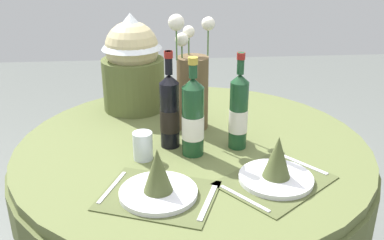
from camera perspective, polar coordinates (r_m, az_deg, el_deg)
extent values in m
cylinder|color=#5B6638|center=(1.69, 0.09, -3.57)|extent=(1.34, 1.34, 0.04)
cylinder|color=#545D33|center=(1.73, 0.09, -6.52)|extent=(1.36, 1.36, 0.16)
cylinder|color=black|center=(1.88, 0.09, -13.43)|extent=(0.12, 0.12, 0.68)
cube|color=#4E562F|center=(1.36, -4.40, -9.78)|extent=(0.41, 0.36, 0.00)
cylinder|color=white|center=(1.35, -4.41, -9.43)|extent=(0.24, 0.24, 0.02)
cone|color=#4C562D|center=(1.31, -4.52, -6.55)|extent=(0.09, 0.09, 0.14)
cube|color=silver|center=(1.41, -10.40, -8.60)|extent=(0.08, 0.18, 0.00)
cube|color=silver|center=(1.32, 2.06, -10.68)|extent=(0.08, 0.18, 0.00)
cube|color=#4E562F|center=(1.45, 10.86, -7.82)|extent=(0.43, 0.41, 0.00)
cylinder|color=white|center=(1.45, 10.89, -7.48)|extent=(0.24, 0.24, 0.02)
cone|color=#4C562D|center=(1.41, 11.13, -4.74)|extent=(0.09, 0.09, 0.14)
cube|color=silver|center=(1.34, 6.85, -10.11)|extent=(0.13, 0.16, 0.00)
cube|color=silver|center=(1.56, 14.29, -5.60)|extent=(0.13, 0.16, 0.00)
cylinder|color=brown|center=(1.76, 0.08, 3.55)|extent=(0.13, 0.13, 0.30)
sphere|color=silver|center=(1.64, -2.07, 12.63)|extent=(0.06, 0.06, 0.06)
cylinder|color=#4C7038|center=(1.66, -2.03, 9.86)|extent=(0.01, 0.01, 0.12)
sphere|color=silver|center=(1.71, 2.14, 12.47)|extent=(0.05, 0.05, 0.05)
cylinder|color=#4C7038|center=(1.73, 2.11, 10.17)|extent=(0.01, 0.01, 0.11)
sphere|color=silver|center=(1.69, -1.34, 10.47)|extent=(0.05, 0.05, 0.05)
cylinder|color=#4C7038|center=(1.70, -1.33, 9.03)|extent=(0.01, 0.01, 0.06)
sphere|color=silver|center=(1.73, -0.54, 11.47)|extent=(0.05, 0.05, 0.05)
cylinder|color=#4C7038|center=(1.74, -0.54, 9.77)|extent=(0.01, 0.01, 0.08)
cylinder|color=#194223|center=(1.54, 0.13, -0.20)|extent=(0.08, 0.08, 0.25)
cylinder|color=silver|center=(1.55, 0.13, -0.89)|extent=(0.08, 0.08, 0.09)
cone|color=#194223|center=(1.49, 0.13, 4.91)|extent=(0.08, 0.08, 0.04)
cylinder|color=#194223|center=(1.47, 0.13, 6.87)|extent=(0.03, 0.03, 0.07)
cylinder|color=#B29933|center=(1.47, 0.13, 7.75)|extent=(0.03, 0.03, 0.02)
cylinder|color=black|center=(1.61, -2.93, 0.63)|extent=(0.07, 0.07, 0.25)
cylinder|color=black|center=(1.61, -2.91, -0.02)|extent=(0.07, 0.07, 0.08)
cone|color=black|center=(1.56, -3.03, 5.42)|extent=(0.07, 0.07, 0.03)
cylinder|color=black|center=(1.54, -3.08, 7.47)|extent=(0.03, 0.03, 0.08)
cylinder|color=maroon|center=(1.53, -3.10, 8.55)|extent=(0.03, 0.03, 0.02)
cylinder|color=#194223|center=(1.60, 6.08, 0.60)|extent=(0.07, 0.07, 0.25)
cylinder|color=silver|center=(1.61, 6.05, -0.07)|extent=(0.07, 0.07, 0.09)
cone|color=#194223|center=(1.55, 6.30, 5.46)|extent=(0.07, 0.07, 0.03)
cylinder|color=#194223|center=(1.54, 6.39, 7.37)|extent=(0.03, 0.03, 0.08)
cylinder|color=maroon|center=(1.53, 6.43, 8.32)|extent=(0.03, 0.03, 0.02)
cylinder|color=silver|center=(1.55, -6.45, -3.37)|extent=(0.07, 0.07, 0.10)
cylinder|color=#566033|center=(1.99, -7.62, 4.70)|extent=(0.28, 0.28, 0.23)
sphere|color=#C6B784|center=(1.95, -7.87, 9.27)|extent=(0.24, 0.24, 0.24)
cone|color=silver|center=(1.93, -7.99, 11.46)|extent=(0.26, 0.26, 0.15)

